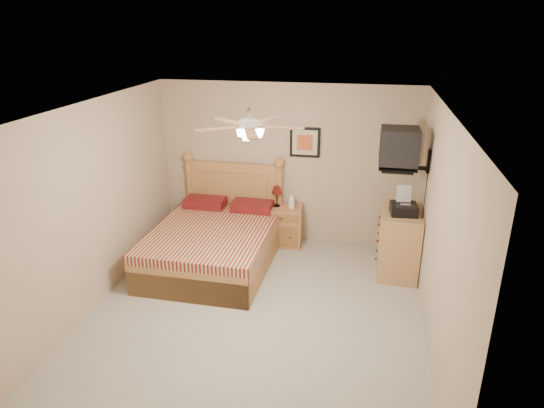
{
  "coord_description": "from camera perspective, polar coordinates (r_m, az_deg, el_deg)",
  "views": [
    {
      "loc": [
        1.18,
        -4.91,
        3.39
      ],
      "look_at": [
        0.02,
        0.9,
        1.1
      ],
      "focal_mm": 32.0,
      "sensor_mm": 36.0,
      "label": 1
    }
  ],
  "objects": [
    {
      "name": "magazine_upper",
      "position": [
        7.05,
        14.63,
        0.31
      ],
      "size": [
        0.29,
        0.34,
        0.02
      ],
      "primitive_type": "imported",
      "rotation": [
        0.0,
        0.0,
        0.31
      ],
      "color": "tan",
      "rests_on": "magazine_lower"
    },
    {
      "name": "wall_right",
      "position": [
        5.42,
        19.03,
        -3.35
      ],
      "size": [
        0.04,
        4.5,
        2.5
      ],
      "primitive_type": "cube",
      "color": "tan",
      "rests_on": "ground"
    },
    {
      "name": "framed_picture",
      "position": [
        7.41,
        3.9,
        7.26
      ],
      "size": [
        0.46,
        0.04,
        0.46
      ],
      "primitive_type": "cube",
      "color": "black",
      "rests_on": "wall_back"
    },
    {
      "name": "wall_tv",
      "position": [
        6.47,
        16.05,
        6.18
      ],
      "size": [
        0.56,
        0.46,
        0.58
      ],
      "primitive_type": null,
      "color": "black",
      "rests_on": "wall_right"
    },
    {
      "name": "nightstand",
      "position": [
        7.66,
        1.35,
        -2.56
      ],
      "size": [
        0.6,
        0.46,
        0.63
      ],
      "primitive_type": "cube",
      "rotation": [
        0.0,
        0.0,
        0.05
      ],
      "color": "#B27148",
      "rests_on": "ground"
    },
    {
      "name": "magazine_lower",
      "position": [
        7.06,
        14.56,
        0.11
      ],
      "size": [
        0.24,
        0.31,
        0.03
      ],
      "primitive_type": "imported",
      "rotation": [
        0.0,
        0.0,
        0.07
      ],
      "color": "beige",
      "rests_on": "dresser"
    },
    {
      "name": "ceiling",
      "position": [
        5.13,
        -2.26,
        11.13
      ],
      "size": [
        4.0,
        4.5,
        0.04
      ],
      "primitive_type": "cube",
      "color": "white",
      "rests_on": "ground"
    },
    {
      "name": "bed",
      "position": [
        6.92,
        -7.06,
        -2.0
      ],
      "size": [
        1.67,
        2.17,
        1.38
      ],
      "primitive_type": null,
      "rotation": [
        0.0,
        0.0,
        -0.02
      ],
      "color": "#BD743B",
      "rests_on": "ground"
    },
    {
      "name": "fax_machine",
      "position": [
        6.66,
        15.32,
        0.33
      ],
      "size": [
        0.37,
        0.39,
        0.36
      ],
      "primitive_type": null,
      "rotation": [
        0.0,
        0.0,
        0.08
      ],
      "color": "black",
      "rests_on": "dresser"
    },
    {
      "name": "dresser",
      "position": [
        6.98,
        14.75,
        -4.43
      ],
      "size": [
        0.58,
        0.81,
        0.93
      ],
      "primitive_type": "cube",
      "rotation": [
        0.0,
        0.0,
        -0.05
      ],
      "color": "#AA7A48",
      "rests_on": "ground"
    },
    {
      "name": "lotion_bottle",
      "position": [
        7.45,
        2.33,
        0.39
      ],
      "size": [
        0.12,
        0.12,
        0.26
      ],
      "primitive_type": "imported",
      "rotation": [
        0.0,
        0.0,
        0.19
      ],
      "color": "white",
      "rests_on": "nightstand"
    },
    {
      "name": "wall_left",
      "position": [
        6.23,
        -20.3,
        -0.34
      ],
      "size": [
        0.04,
        4.5,
        2.5
      ],
      "primitive_type": "cube",
      "color": "tan",
      "rests_on": "ground"
    },
    {
      "name": "wall_front",
      "position": [
        3.61,
        -10.53,
        -15.6
      ],
      "size": [
        4.0,
        0.04,
        2.5
      ],
      "primitive_type": "cube",
      "color": "tan",
      "rests_on": "ground"
    },
    {
      "name": "wall_back",
      "position": [
        7.57,
        1.82,
        4.68
      ],
      "size": [
        4.0,
        0.04,
        2.5
      ],
      "primitive_type": "cube",
      "color": "tan",
      "rests_on": "ground"
    },
    {
      "name": "ceiling_fan",
      "position": [
        4.96,
        -2.77,
        9.14
      ],
      "size": [
        1.14,
        1.14,
        0.28
      ],
      "primitive_type": null,
      "color": "white",
      "rests_on": "ceiling"
    },
    {
      "name": "table_lamp",
      "position": [
        7.53,
        0.57,
        0.92
      ],
      "size": [
        0.2,
        0.2,
        0.33
      ],
      "primitive_type": null,
      "rotation": [
        0.0,
        0.0,
        -0.13
      ],
      "color": "#571211",
      "rests_on": "nightstand"
    },
    {
      "name": "floor",
      "position": [
        6.08,
        -1.91,
        -12.76
      ],
      "size": [
        4.5,
        4.5,
        0.0
      ],
      "primitive_type": "plane",
      "color": "#A19D91",
      "rests_on": "ground"
    }
  ]
}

